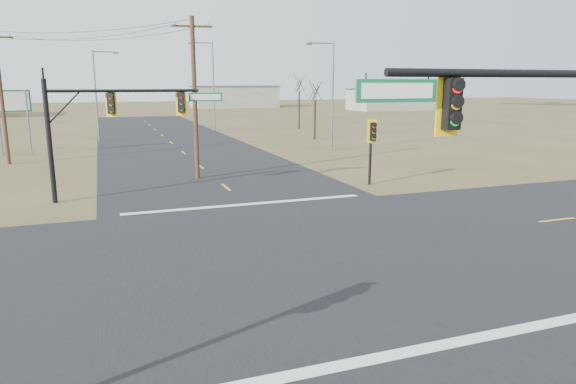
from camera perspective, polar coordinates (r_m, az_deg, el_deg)
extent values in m
plane|color=brown|center=(18.59, 1.64, -6.48)|extent=(320.00, 320.00, 0.00)
cube|color=black|center=(18.59, 1.64, -6.45)|extent=(160.00, 14.00, 0.02)
cube|color=black|center=(18.59, 1.64, -6.45)|extent=(14.00, 160.00, 0.02)
cube|color=silver|center=(12.48, 14.95, -16.45)|extent=(12.00, 0.40, 0.01)
cube|color=silver|center=(25.45, -4.57, -1.36)|extent=(12.00, 0.40, 0.01)
cylinder|color=black|center=(13.40, 29.11, 11.40)|extent=(9.57, 0.17, 0.17)
cube|color=#0D6036|center=(10.46, 12.05, 10.94)|extent=(1.80, 0.05, 0.45)
cylinder|color=black|center=(27.90, -24.98, 5.05)|extent=(0.24, 0.24, 6.12)
cylinder|color=black|center=(27.68, -17.64, 10.67)|extent=(7.43, 0.16, 0.16)
cube|color=#0D6036|center=(28.17, -9.15, 10.38)|extent=(1.80, 0.05, 0.45)
cylinder|color=black|center=(30.55, 9.14, 4.23)|extent=(0.16, 0.16, 3.68)
cylinder|color=#4B3120|center=(32.34, -10.31, 10.05)|extent=(0.28, 0.28, 9.80)
cube|color=#4B3120|center=(32.49, -10.61, 17.65)|extent=(2.39, 0.38, 0.12)
cylinder|color=#4B3120|center=(43.05, -29.22, 9.12)|extent=(0.28, 0.28, 9.70)
cylinder|color=slate|center=(47.84, -26.88, 6.87)|extent=(0.14, 0.14, 5.36)
cube|color=#0D6036|center=(47.89, -28.37, 8.88)|extent=(2.82, 0.62, 1.79)
cylinder|color=slate|center=(45.61, 4.97, 10.47)|extent=(0.19, 0.19, 9.42)
cylinder|color=slate|center=(45.26, 3.72, 16.19)|extent=(2.26, 0.11, 0.11)
cube|color=slate|center=(44.81, 2.34, 16.12)|extent=(0.56, 0.38, 0.17)
cylinder|color=slate|center=(66.07, -8.28, 11.50)|extent=(0.22, 0.22, 10.92)
cylinder|color=slate|center=(65.99, -9.58, 16.03)|extent=(2.62, 0.13, 0.13)
cube|color=slate|center=(65.75, -10.74, 15.92)|extent=(0.65, 0.41, 0.20)
cylinder|color=slate|center=(55.94, -20.56, 9.91)|extent=(0.18, 0.18, 9.16)
cylinder|color=slate|center=(56.01, -19.74, 14.46)|extent=(2.20, 0.11, 0.11)
cube|color=slate|center=(56.03, -18.58, 14.43)|extent=(0.51, 0.24, 0.16)
cylinder|color=black|center=(55.18, 3.00, 8.01)|extent=(0.21, 0.21, 4.13)
cylinder|color=black|center=(67.55, 1.24, 9.07)|extent=(0.21, 0.21, 4.89)
cube|color=#ACA899|center=(130.30, -6.05, 10.44)|extent=(20.00, 12.00, 5.00)
cube|color=#ACA899|center=(118.65, 11.47, 10.01)|extent=(18.00, 10.00, 4.50)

